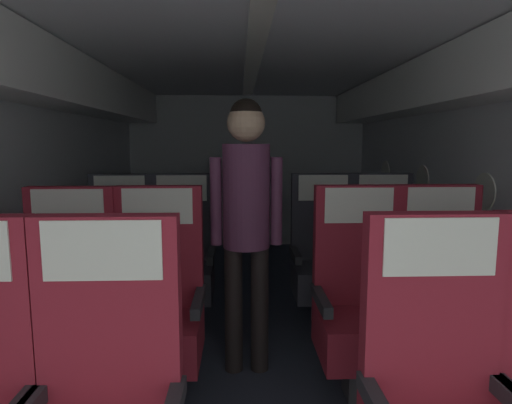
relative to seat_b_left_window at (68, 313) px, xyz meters
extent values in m
cube|color=#2D3342|center=(1.05, 0.61, -0.50)|extent=(3.43, 6.47, 0.02)
cube|color=silver|center=(-0.57, 0.61, 0.54)|extent=(0.08, 6.07, 2.07)
cube|color=silver|center=(2.66, 0.61, 0.54)|extent=(0.08, 6.07, 2.07)
cube|color=silver|center=(1.05, 0.61, 1.58)|extent=(3.31, 6.07, 0.06)
cube|color=silver|center=(1.05, 3.66, 0.54)|extent=(3.31, 0.06, 2.07)
cube|color=white|center=(-0.34, 0.61, 1.36)|extent=(0.39, 5.83, 0.36)
cube|color=white|center=(2.43, 0.61, 1.36)|extent=(0.39, 5.83, 0.36)
cube|color=white|center=(1.05, 0.61, 1.54)|extent=(0.12, 5.46, 0.02)
cylinder|color=white|center=(2.62, 0.61, 0.58)|extent=(0.01, 0.26, 0.26)
cylinder|color=white|center=(2.62, 1.62, 0.58)|extent=(0.01, 0.26, 0.26)
cylinder|color=white|center=(2.62, 2.63, 0.58)|extent=(0.01, 0.26, 0.26)
cube|color=maroon|center=(0.49, -0.85, 0.33)|extent=(0.48, 0.08, 0.70)
cube|color=silver|center=(0.49, -0.89, 0.57)|extent=(0.39, 0.01, 0.20)
cube|color=maroon|center=(1.61, -0.84, 0.33)|extent=(0.48, 0.08, 0.70)
cube|color=silver|center=(1.61, -0.89, 0.57)|extent=(0.39, 0.01, 0.20)
cube|color=#38383D|center=(0.00, -0.06, -0.37)|extent=(0.17, 0.17, 0.24)
cube|color=maroon|center=(0.00, -0.06, -0.14)|extent=(0.48, 0.47, 0.24)
cube|color=maroon|center=(0.00, 0.13, 0.33)|extent=(0.48, 0.08, 0.70)
cube|color=#28282D|center=(0.23, -0.06, 0.07)|extent=(0.05, 0.39, 0.06)
cube|color=#28282D|center=(-0.23, -0.06, 0.07)|extent=(0.05, 0.39, 0.06)
cube|color=silver|center=(0.00, 0.09, 0.57)|extent=(0.39, 0.01, 0.20)
cube|color=#38383D|center=(0.48, -0.04, -0.37)|extent=(0.17, 0.17, 0.24)
cube|color=maroon|center=(0.48, -0.04, -0.14)|extent=(0.48, 0.47, 0.24)
cube|color=maroon|center=(0.48, 0.15, 0.33)|extent=(0.48, 0.08, 0.70)
cube|color=#28282D|center=(0.71, -0.04, 0.07)|extent=(0.05, 0.39, 0.06)
cube|color=#28282D|center=(0.25, -0.04, 0.07)|extent=(0.05, 0.39, 0.06)
cube|color=silver|center=(0.48, 0.11, 0.57)|extent=(0.39, 0.01, 0.20)
cube|color=#38383D|center=(2.08, -0.04, -0.37)|extent=(0.17, 0.17, 0.24)
cube|color=maroon|center=(2.08, -0.04, -0.14)|extent=(0.48, 0.47, 0.24)
cube|color=maroon|center=(2.08, 0.15, 0.33)|extent=(0.48, 0.08, 0.70)
cube|color=#28282D|center=(2.31, -0.04, 0.07)|extent=(0.05, 0.39, 0.06)
cube|color=#28282D|center=(1.85, -0.04, 0.07)|extent=(0.05, 0.39, 0.06)
cube|color=silver|center=(2.08, 0.11, 0.57)|extent=(0.39, 0.01, 0.20)
cube|color=#38383D|center=(1.61, -0.05, -0.37)|extent=(0.17, 0.17, 0.24)
cube|color=maroon|center=(1.61, -0.05, -0.14)|extent=(0.48, 0.47, 0.24)
cube|color=maroon|center=(1.61, 0.14, 0.33)|extent=(0.48, 0.08, 0.70)
cube|color=#28282D|center=(1.84, -0.05, 0.07)|extent=(0.05, 0.39, 0.06)
cube|color=#28282D|center=(1.37, -0.05, 0.07)|extent=(0.05, 0.39, 0.06)
cube|color=silver|center=(1.61, 0.10, 0.57)|extent=(0.39, 0.01, 0.20)
cube|color=#38383D|center=(0.01, 0.93, -0.37)|extent=(0.17, 0.17, 0.24)
cube|color=#33333D|center=(0.01, 0.93, -0.14)|extent=(0.48, 0.47, 0.24)
cube|color=#33333D|center=(0.01, 1.12, 0.33)|extent=(0.48, 0.08, 0.70)
cube|color=#28282D|center=(0.24, 0.93, 0.07)|extent=(0.05, 0.39, 0.06)
cube|color=#28282D|center=(-0.22, 0.93, 0.07)|extent=(0.05, 0.39, 0.06)
cube|color=silver|center=(0.01, 1.08, 0.57)|extent=(0.39, 0.01, 0.20)
cube|color=#38383D|center=(0.49, 0.94, -0.37)|extent=(0.17, 0.17, 0.24)
cube|color=#33333D|center=(0.49, 0.94, -0.14)|extent=(0.48, 0.47, 0.24)
cube|color=#33333D|center=(0.49, 1.13, 0.33)|extent=(0.48, 0.08, 0.70)
cube|color=#28282D|center=(0.72, 0.94, 0.07)|extent=(0.05, 0.39, 0.06)
cube|color=#28282D|center=(0.25, 0.94, 0.07)|extent=(0.05, 0.39, 0.06)
cube|color=silver|center=(0.49, 1.09, 0.57)|extent=(0.39, 0.01, 0.20)
cube|color=#38383D|center=(2.07, 0.94, -0.37)|extent=(0.17, 0.17, 0.24)
cube|color=#33333D|center=(2.07, 0.94, -0.14)|extent=(0.48, 0.47, 0.24)
cube|color=#33333D|center=(2.07, 1.13, 0.33)|extent=(0.48, 0.08, 0.70)
cube|color=#28282D|center=(2.31, 0.94, 0.07)|extent=(0.05, 0.39, 0.06)
cube|color=#28282D|center=(1.84, 0.94, 0.07)|extent=(0.05, 0.39, 0.06)
cube|color=silver|center=(2.07, 1.08, 0.57)|extent=(0.39, 0.01, 0.20)
cube|color=#38383D|center=(1.59, 0.92, -0.37)|extent=(0.17, 0.17, 0.24)
cube|color=#33333D|center=(1.59, 0.92, -0.14)|extent=(0.48, 0.47, 0.24)
cube|color=#33333D|center=(1.59, 1.11, 0.33)|extent=(0.48, 0.08, 0.70)
cube|color=#28282D|center=(1.82, 0.92, 0.07)|extent=(0.05, 0.39, 0.06)
cube|color=#28282D|center=(1.36, 0.92, 0.07)|extent=(0.05, 0.39, 0.06)
cube|color=silver|center=(1.59, 1.07, 0.57)|extent=(0.39, 0.01, 0.20)
cylinder|color=black|center=(0.90, 0.27, -0.10)|extent=(0.11, 0.11, 0.79)
cylinder|color=black|center=(1.06, 0.27, -0.10)|extent=(0.11, 0.11, 0.79)
cylinder|color=#5B2D4C|center=(0.98, 0.27, 0.60)|extent=(0.28, 0.28, 0.61)
cylinder|color=#5B2D4C|center=(0.80, 0.27, 0.57)|extent=(0.07, 0.07, 0.52)
cylinder|color=#5B2D4C|center=(1.16, 0.27, 0.57)|extent=(0.07, 0.07, 0.52)
sphere|color=tan|center=(0.98, 0.27, 1.03)|extent=(0.22, 0.22, 0.22)
sphere|color=black|center=(0.98, 0.27, 1.08)|extent=(0.19, 0.19, 0.19)
camera|label=1|loc=(0.93, -2.28, 0.91)|focal=30.36mm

